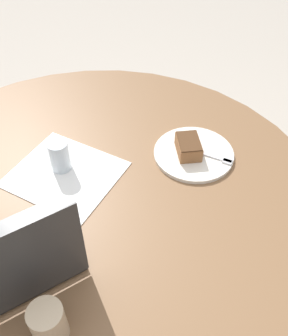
% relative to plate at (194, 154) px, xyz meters
% --- Properties ---
extents(ground_plane, '(12.00, 12.00, 0.00)m').
position_rel_plate_xyz_m(ground_plane, '(0.29, 0.22, -0.75)').
color(ground_plane, '#B7AD9E').
extents(dining_table, '(1.39, 1.39, 0.74)m').
position_rel_plate_xyz_m(dining_table, '(0.29, 0.22, -0.15)').
color(dining_table, brown).
rests_on(dining_table, ground_plane).
extents(paper_document, '(0.39, 0.37, 0.00)m').
position_rel_plate_xyz_m(paper_document, '(0.38, 0.12, -0.00)').
color(paper_document, white).
rests_on(paper_document, dining_table).
extents(plate, '(0.25, 0.25, 0.01)m').
position_rel_plate_xyz_m(plate, '(0.00, 0.00, 0.00)').
color(plate, silver).
rests_on(plate, dining_table).
extents(cake_slice, '(0.09, 0.11, 0.05)m').
position_rel_plate_xyz_m(cake_slice, '(0.02, 0.00, 0.03)').
color(cake_slice, brown).
rests_on(cake_slice, plate).
extents(fork, '(0.17, 0.08, 0.00)m').
position_rel_plate_xyz_m(fork, '(-0.05, 0.01, 0.01)').
color(fork, silver).
rests_on(fork, plate).
extents(coffee_glass, '(0.07, 0.07, 0.10)m').
position_rel_plate_xyz_m(coffee_glass, '(0.30, 0.58, 0.04)').
color(coffee_glass, '#C6AD89').
rests_on(coffee_glass, dining_table).
extents(water_glass, '(0.06, 0.06, 0.10)m').
position_rel_plate_xyz_m(water_glass, '(0.40, 0.09, 0.04)').
color(water_glass, silver).
rests_on(water_glass, dining_table).
extents(laptop, '(0.40, 0.38, 0.26)m').
position_rel_plate_xyz_m(laptop, '(0.43, 0.45, 0.04)').
color(laptop, '#2D2D2D').
rests_on(laptop, dining_table).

